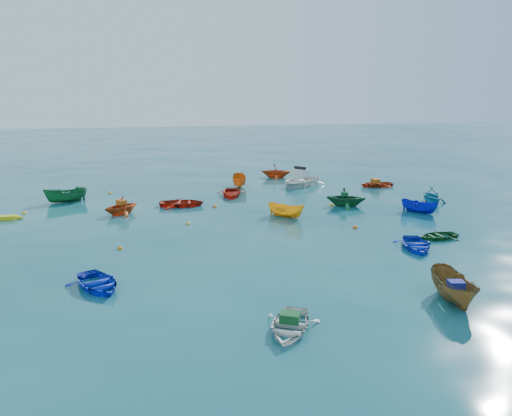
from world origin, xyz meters
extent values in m
plane|color=#0A404C|center=(0.00, 0.00, 0.00)|extent=(160.00, 160.00, 0.00)
imported|color=#0F29C4|center=(-9.03, -6.19, 0.00)|extent=(3.31, 3.70, 0.63)
imported|color=silver|center=(-1.92, -11.43, 0.00)|extent=(2.99, 3.37, 0.58)
imported|color=brown|center=(5.14, -10.29, 0.00)|extent=(1.82, 3.51, 1.29)
imported|color=#0F2CBE|center=(6.98, -3.80, 0.00)|extent=(2.80, 3.37, 0.60)
imported|color=#C84412|center=(-8.93, 6.63, 0.00)|extent=(3.28, 3.22, 1.31)
imported|color=#ECA415|center=(1.79, 3.88, 0.00)|extent=(2.63, 2.50, 1.02)
imported|color=#125022|center=(9.10, -2.38, 0.00)|extent=(2.57, 1.99, 0.49)
imported|color=teal|center=(13.36, 5.80, 0.00)|extent=(2.23, 2.54, 1.28)
imported|color=#B6210F|center=(-4.82, 8.18, 0.00)|extent=(3.41, 2.60, 0.66)
imported|color=#C15B12|center=(0.33, 14.22, 0.00)|extent=(1.57, 3.27, 1.22)
imported|color=#13532A|center=(6.75, 5.99, 0.00)|extent=(3.44, 3.22, 1.46)
imported|color=#BA340F|center=(11.91, 12.31, 0.00)|extent=(2.89, 2.09, 0.59)
imported|color=#0D16A6|center=(10.99, 3.27, 0.00)|extent=(2.39, 2.59, 0.99)
imported|color=red|center=(-0.86, 10.87, 0.00)|extent=(2.62, 3.39, 0.65)
imported|color=#C54312|center=(4.38, 17.98, 0.00)|extent=(3.29, 3.05, 1.42)
imported|color=#14572D|center=(-13.20, 10.99, 0.00)|extent=(3.28, 1.99, 1.19)
imported|color=white|center=(5.60, 14.07, 0.00)|extent=(5.55, 5.44, 1.54)
cube|color=#134E23|center=(-1.88, -11.34, 0.46)|extent=(0.84, 0.76, 0.33)
cube|color=navy|center=(5.11, -10.44, 0.79)|extent=(0.67, 0.55, 0.29)
cube|color=#C75514|center=(-8.89, 6.66, 0.81)|extent=(0.76, 0.79, 0.31)
cube|color=#124A29|center=(6.66, 6.03, 0.89)|extent=(0.72, 0.82, 0.33)
cube|color=#B35312|center=(11.81, 12.31, 0.48)|extent=(0.59, 0.77, 0.37)
sphere|color=orange|center=(-8.48, -0.97, 0.00)|extent=(0.31, 0.31, 0.31)
sphere|color=gold|center=(-4.67, 3.20, 0.00)|extent=(0.30, 0.30, 0.30)
sphere|color=#E3520C|center=(5.28, 0.49, 0.00)|extent=(0.31, 0.31, 0.31)
sphere|color=gold|center=(-15.43, 8.05, 0.00)|extent=(0.32, 0.32, 0.32)
sphere|color=orange|center=(-2.53, 7.44, 0.00)|extent=(0.32, 0.32, 0.32)
sphere|color=yellow|center=(5.80, 6.39, 0.00)|extent=(0.30, 0.30, 0.30)
sphere|color=#D3580B|center=(11.39, 3.25, 0.00)|extent=(0.37, 0.37, 0.37)
sphere|color=gold|center=(-10.30, 13.64, 0.00)|extent=(0.32, 0.32, 0.32)
sphere|color=orange|center=(6.70, 15.71, 0.00)|extent=(0.33, 0.33, 0.33)
sphere|color=gold|center=(5.49, 13.99, 0.00)|extent=(0.35, 0.35, 0.35)
camera|label=1|loc=(-6.09, -27.01, 8.44)|focal=35.00mm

